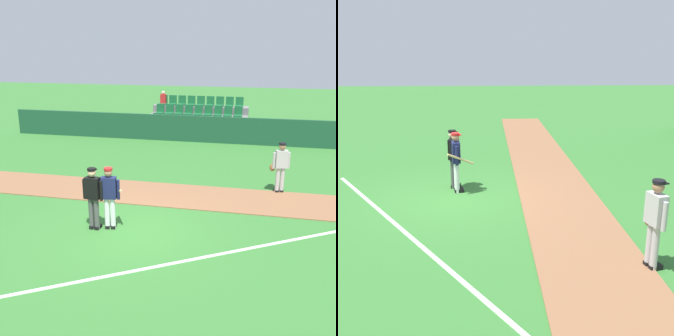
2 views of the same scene
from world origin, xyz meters
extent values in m
plane|color=#33702D|center=(0.00, 0.00, 0.00)|extent=(80.00, 80.00, 0.00)
cube|color=brown|center=(0.00, 2.96, 0.01)|extent=(28.00, 2.22, 0.03)
cube|color=white|center=(3.00, -0.50, 0.01)|extent=(10.08, 6.68, 0.01)
cube|color=#19472D|center=(0.00, 10.96, 0.68)|extent=(20.00, 0.16, 1.37)
cube|color=slate|center=(0.00, 12.83, 0.15)|extent=(5.55, 2.95, 0.30)
cube|color=slate|center=(0.00, 11.98, 0.50)|extent=(5.45, 0.85, 0.40)
cube|color=#196033|center=(-2.20, 11.88, 0.75)|extent=(0.44, 0.40, 0.08)
cube|color=#196033|center=(-2.20, 12.10, 1.00)|extent=(0.44, 0.08, 0.50)
cube|color=#196033|center=(-1.65, 11.88, 0.75)|extent=(0.44, 0.40, 0.08)
cube|color=#196033|center=(-1.65, 12.10, 1.00)|extent=(0.44, 0.08, 0.50)
cube|color=#196033|center=(-1.10, 11.88, 0.75)|extent=(0.44, 0.40, 0.08)
cube|color=#196033|center=(-1.10, 12.10, 1.00)|extent=(0.44, 0.08, 0.50)
cube|color=#196033|center=(-0.55, 11.88, 0.75)|extent=(0.44, 0.40, 0.08)
cube|color=#196033|center=(-0.55, 12.10, 1.00)|extent=(0.44, 0.08, 0.50)
cube|color=#196033|center=(0.00, 11.88, 0.75)|extent=(0.44, 0.40, 0.08)
cube|color=#196033|center=(0.00, 12.10, 1.00)|extent=(0.44, 0.08, 0.50)
cube|color=#196033|center=(0.55, 11.88, 0.75)|extent=(0.44, 0.40, 0.08)
cube|color=#196033|center=(0.55, 12.10, 1.00)|extent=(0.44, 0.08, 0.50)
cube|color=#196033|center=(1.10, 11.88, 0.75)|extent=(0.44, 0.40, 0.08)
cube|color=#196033|center=(1.10, 12.10, 1.00)|extent=(0.44, 0.08, 0.50)
cube|color=#196033|center=(1.65, 11.88, 0.75)|extent=(0.44, 0.40, 0.08)
cube|color=#196033|center=(1.65, 12.10, 1.00)|extent=(0.44, 0.08, 0.50)
cube|color=#196033|center=(2.20, 11.88, 0.75)|extent=(0.44, 0.40, 0.08)
cube|color=#196033|center=(2.20, 12.10, 1.00)|extent=(0.44, 0.08, 0.50)
cube|color=slate|center=(0.00, 12.83, 0.90)|extent=(5.45, 0.85, 0.40)
cube|color=#196033|center=(-2.20, 12.73, 1.15)|extent=(0.44, 0.40, 0.08)
cube|color=#196033|center=(-2.20, 12.95, 1.40)|extent=(0.44, 0.08, 0.50)
cube|color=#196033|center=(-1.65, 12.73, 1.15)|extent=(0.44, 0.40, 0.08)
cube|color=#196033|center=(-1.65, 12.95, 1.40)|extent=(0.44, 0.08, 0.50)
cube|color=#196033|center=(-1.10, 12.73, 1.15)|extent=(0.44, 0.40, 0.08)
cube|color=#196033|center=(-1.10, 12.95, 1.40)|extent=(0.44, 0.08, 0.50)
cube|color=#196033|center=(-0.55, 12.73, 1.15)|extent=(0.44, 0.40, 0.08)
cube|color=#196033|center=(-0.55, 12.95, 1.40)|extent=(0.44, 0.08, 0.50)
cube|color=#196033|center=(0.00, 12.73, 1.15)|extent=(0.44, 0.40, 0.08)
cube|color=#196033|center=(0.00, 12.95, 1.40)|extent=(0.44, 0.08, 0.50)
cube|color=#196033|center=(0.55, 12.73, 1.15)|extent=(0.44, 0.40, 0.08)
cube|color=#196033|center=(0.55, 12.95, 1.40)|extent=(0.44, 0.08, 0.50)
cube|color=#196033|center=(1.10, 12.73, 1.15)|extent=(0.44, 0.40, 0.08)
cube|color=#196033|center=(1.10, 12.95, 1.40)|extent=(0.44, 0.08, 0.50)
cube|color=#196033|center=(1.65, 12.73, 1.15)|extent=(0.44, 0.40, 0.08)
cube|color=#196033|center=(1.65, 12.95, 1.40)|extent=(0.44, 0.08, 0.50)
cube|color=#196033|center=(2.20, 12.73, 1.15)|extent=(0.44, 0.40, 0.08)
cube|color=#196033|center=(2.20, 12.95, 1.40)|extent=(0.44, 0.08, 0.50)
cube|color=slate|center=(0.00, 13.68, 1.30)|extent=(5.45, 0.85, 0.40)
cube|color=#196033|center=(-2.20, 13.58, 1.55)|extent=(0.44, 0.40, 0.08)
cube|color=#196033|center=(-2.20, 13.80, 1.80)|extent=(0.44, 0.08, 0.50)
cube|color=red|center=(-2.20, 13.63, 1.85)|extent=(0.32, 0.22, 0.52)
sphere|color=beige|center=(-2.20, 13.63, 2.20)|extent=(0.20, 0.20, 0.20)
cube|color=#196033|center=(-1.65, 13.58, 1.55)|extent=(0.44, 0.40, 0.08)
cube|color=#196033|center=(-1.65, 13.80, 1.80)|extent=(0.44, 0.08, 0.50)
cube|color=#196033|center=(-1.10, 13.58, 1.55)|extent=(0.44, 0.40, 0.08)
cube|color=#196033|center=(-1.10, 13.80, 1.80)|extent=(0.44, 0.08, 0.50)
cube|color=#196033|center=(-0.55, 13.58, 1.55)|extent=(0.44, 0.40, 0.08)
cube|color=#196033|center=(-0.55, 13.80, 1.80)|extent=(0.44, 0.08, 0.50)
cube|color=#196033|center=(0.00, 13.58, 1.55)|extent=(0.44, 0.40, 0.08)
cube|color=#196033|center=(0.00, 13.80, 1.80)|extent=(0.44, 0.08, 0.50)
cube|color=#196033|center=(0.55, 13.58, 1.55)|extent=(0.44, 0.40, 0.08)
cube|color=#196033|center=(0.55, 13.80, 1.80)|extent=(0.44, 0.08, 0.50)
cube|color=#196033|center=(1.10, 13.58, 1.55)|extent=(0.44, 0.40, 0.08)
cube|color=#196033|center=(1.10, 13.80, 1.80)|extent=(0.44, 0.08, 0.50)
cube|color=#196033|center=(1.65, 13.58, 1.55)|extent=(0.44, 0.40, 0.08)
cube|color=#196033|center=(1.65, 13.80, 1.80)|extent=(0.44, 0.08, 0.50)
cube|color=#196033|center=(2.20, 13.58, 1.55)|extent=(0.44, 0.40, 0.08)
cube|color=#196033|center=(2.20, 13.80, 1.80)|extent=(0.44, 0.08, 0.50)
cylinder|color=white|center=(-0.58, 0.03, 0.45)|extent=(0.14, 0.14, 0.90)
cylinder|color=white|center=(-0.42, 0.06, 0.45)|extent=(0.14, 0.14, 0.90)
cube|color=black|center=(-0.59, 0.09, 0.05)|extent=(0.16, 0.28, 0.10)
cube|color=black|center=(-0.43, 0.12, 0.05)|extent=(0.16, 0.28, 0.10)
cube|color=#191E47|center=(-0.50, 0.05, 1.20)|extent=(0.43, 0.29, 0.60)
cylinder|color=#191E47|center=(-0.75, 0.00, 1.15)|extent=(0.09, 0.09, 0.55)
cylinder|color=#191E47|center=(-0.26, 0.09, 1.15)|extent=(0.09, 0.09, 0.55)
sphere|color=#9E7051|center=(-0.50, 0.05, 1.63)|extent=(0.22, 0.22, 0.22)
cylinder|color=#B21919|center=(-0.50, 0.05, 1.73)|extent=(0.23, 0.23, 0.06)
cube|color=#B21919|center=(-0.52, 0.14, 1.70)|extent=(0.20, 0.15, 0.02)
cylinder|color=tan|center=(-0.27, 0.19, 1.05)|extent=(0.42, 0.73, 0.41)
cylinder|color=#4C4C4C|center=(-1.00, -0.07, 0.45)|extent=(0.14, 0.14, 0.90)
cylinder|color=#4C4C4C|center=(-0.84, -0.09, 0.45)|extent=(0.14, 0.14, 0.90)
cube|color=black|center=(-0.99, -0.01, 0.05)|extent=(0.14, 0.27, 0.10)
cube|color=black|center=(-0.84, -0.03, 0.05)|extent=(0.14, 0.27, 0.10)
cube|color=black|center=(-0.92, -0.08, 1.20)|extent=(0.42, 0.26, 0.60)
cylinder|color=black|center=(-1.17, -0.06, 1.15)|extent=(0.09, 0.09, 0.55)
cylinder|color=black|center=(-0.67, -0.10, 1.15)|extent=(0.09, 0.09, 0.55)
sphere|color=tan|center=(-0.92, -0.08, 1.63)|extent=(0.22, 0.22, 0.22)
cylinder|color=black|center=(-0.92, -0.08, 1.73)|extent=(0.23, 0.23, 0.06)
cube|color=black|center=(-0.91, 0.02, 1.70)|extent=(0.19, 0.14, 0.02)
cube|color=black|center=(-0.91, 0.05, 1.20)|extent=(0.45, 0.12, 0.56)
cylinder|color=#B2B2B2|center=(4.08, 4.00, 0.45)|extent=(0.14, 0.14, 0.90)
cylinder|color=#B2B2B2|center=(4.23, 4.04, 0.45)|extent=(0.14, 0.14, 0.90)
cube|color=black|center=(4.06, 4.06, 0.05)|extent=(0.18, 0.28, 0.10)
cube|color=black|center=(4.22, 4.10, 0.05)|extent=(0.18, 0.28, 0.10)
cube|color=#B2B2B2|center=(4.15, 4.02, 1.20)|extent=(0.44, 0.31, 0.60)
cylinder|color=#B2B2B2|center=(3.91, 3.96, 1.15)|extent=(0.09, 0.09, 0.55)
cylinder|color=#B2B2B2|center=(4.40, 4.08, 1.15)|extent=(0.09, 0.09, 0.55)
sphere|color=#9E7051|center=(4.15, 4.02, 1.63)|extent=(0.22, 0.22, 0.22)
cylinder|color=black|center=(4.15, 4.02, 1.73)|extent=(0.23, 0.23, 0.06)
cube|color=black|center=(4.13, 4.12, 1.70)|extent=(0.20, 0.16, 0.02)
ellipsoid|color=brown|center=(3.88, 4.00, 0.90)|extent=(0.22, 0.16, 0.28)
camera|label=1|loc=(3.32, -9.72, 4.91)|focal=43.72mm
camera|label=2|loc=(11.09, 0.95, 3.97)|focal=44.24mm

